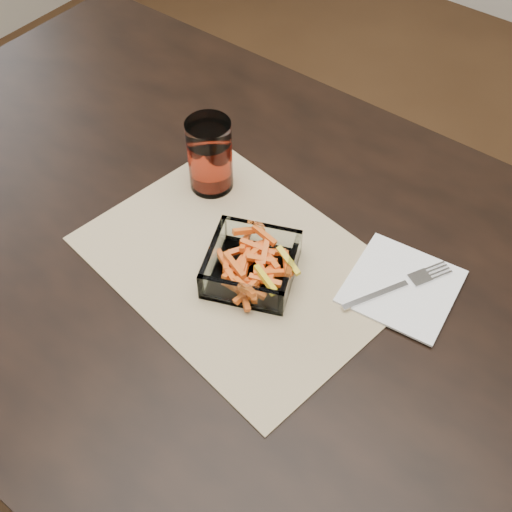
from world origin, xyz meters
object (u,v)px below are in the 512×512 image
object	(u,v)px
glass_bowl	(251,266)
fork	(401,285)
dining_table	(263,308)
tumbler	(210,158)

from	to	relation	value
glass_bowl	fork	xyz separation A→B (m)	(0.19, 0.11, -0.01)
dining_table	fork	xyz separation A→B (m)	(0.17, 0.10, 0.10)
dining_table	tumbler	xyz separation A→B (m)	(-0.18, 0.10, 0.15)
dining_table	glass_bowl	bearing A→B (deg)	-129.87
tumbler	fork	xyz separation A→B (m)	(0.36, 0.00, -0.05)
dining_table	fork	size ratio (longest dim) A/B	9.64
fork	tumbler	bearing A→B (deg)	-152.07
dining_table	tumbler	world-z (taller)	tumbler
dining_table	fork	distance (m)	0.22
tumbler	dining_table	bearing A→B (deg)	-28.16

